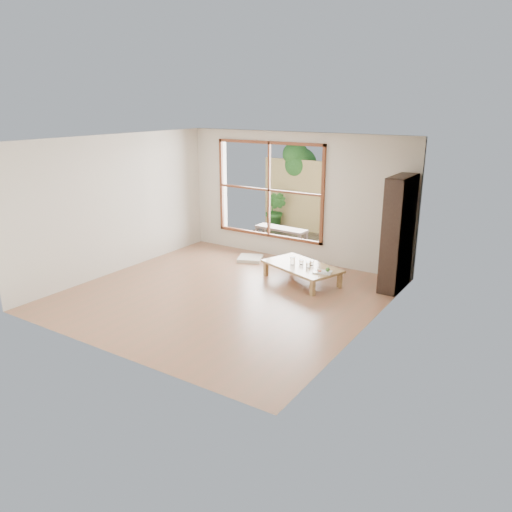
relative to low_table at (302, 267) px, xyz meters
The scene contains 15 objects.
ground 1.54m from the low_table, 121.54° to the right, with size 5.00×5.00×0.00m, color #936849.
low_table is the anchor object (origin of this frame).
floor_cushion 1.62m from the low_table, 159.58° to the left, with size 0.48×0.48×0.07m, color beige.
bookshelf 1.79m from the low_table, 21.66° to the left, with size 0.32×0.89×1.99m, color #31241B.
glass_tall 0.20m from the low_table, 152.82° to the right, with size 0.08×0.08×0.15m, color silver.
glass_mid 0.18m from the low_table, 20.41° to the right, with size 0.07×0.07×0.10m, color silver.
glass_short 0.20m from the low_table, 31.41° to the left, with size 0.07×0.07×0.09m, color silver.
glass_small 0.10m from the low_table, 128.89° to the left, with size 0.07×0.07×0.09m, color silver.
food_tray 0.54m from the low_table, 17.70° to the right, with size 0.35×0.28×0.10m.
deck 2.67m from the low_table, 121.59° to the left, with size 2.80×2.00×0.05m, color #322A24.
garden_bench 2.42m from the low_table, 129.10° to the left, with size 1.25×0.42×0.39m.
bamboo_fence 3.61m from the low_table, 113.11° to the left, with size 2.80×0.06×1.80m, color tan.
shrub_right 3.04m from the low_table, 99.45° to the left, with size 0.86×0.75×0.96m, color #2A6525.
shrub_left 3.76m from the low_table, 127.99° to the left, with size 0.55×0.44×1.00m, color #2A6525.
garden_tree 4.34m from the low_table, 120.14° to the left, with size 1.04×0.85×2.22m.
Camera 1 is at (4.77, -6.41, 3.17)m, focal length 35.00 mm.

